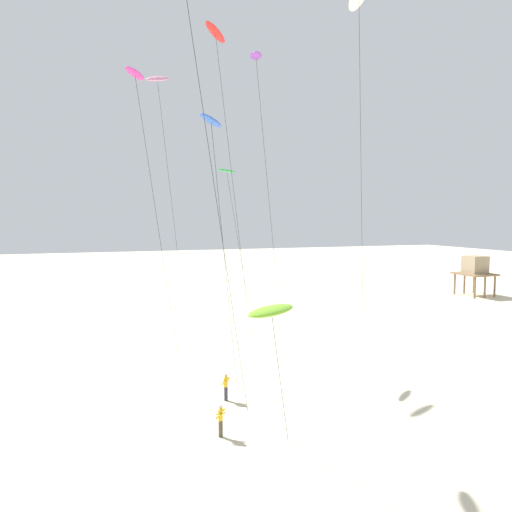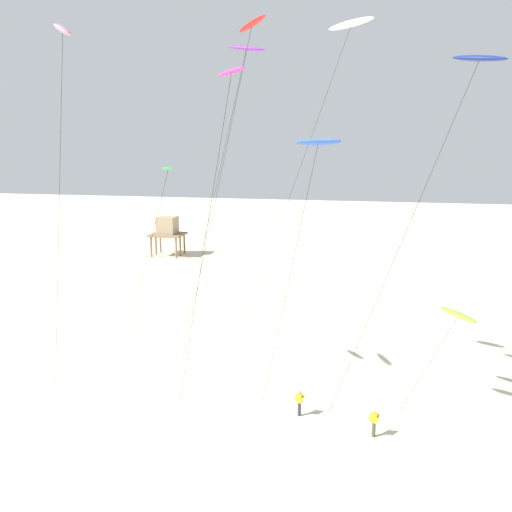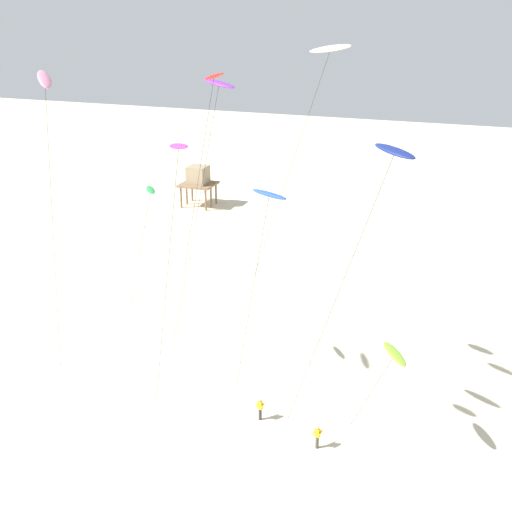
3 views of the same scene
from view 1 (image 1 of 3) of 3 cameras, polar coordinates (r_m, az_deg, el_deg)
The scene contains 11 objects.
ground_plane at distance 32.84m, azimuth -12.06°, elevation -15.24°, with size 260.00×260.00×0.00m, color beige.
kite_blue at distance 27.16m, azimuth -5.48°, elevation 15.88°, with size 4.96×3.67×16.83m.
kite_magenta at distance 30.94m, azimuth -14.44°, elevation 19.92°, with size 5.43×4.05×20.07m.
kite_green at distance 37.49m, azimuth -3.52°, elevation 9.91°, with size 6.76×5.33×15.00m.
kite_purple at distance 34.44m, azimuth 0.04°, elevation 22.79°, with size 8.05×5.65×22.45m.
kite_lime at distance 19.69m, azimuth 1.93°, elevation -6.75°, with size 3.86×3.45×7.49m.
kite_pink at distance 41.77m, azimuth -11.92°, elevation 20.16°, with size 5.33×4.28×23.26m.
kite_red at distance 32.87m, azimuth -4.87°, elevation 24.76°, with size 7.63×5.76×23.28m.
kite_flyer_nearest at distance 29.55m, azimuth -3.70°, elevation -15.60°, with size 0.68×0.67×1.67m.
kite_flyer_middle at distance 25.16m, azimuth -4.35°, elevation -19.33°, with size 0.66×0.65×1.67m.
stilt_house at distance 73.87m, azimuth 25.19°, elevation -1.31°, with size 4.77×4.45×5.75m.
Camera 1 is at (30.67, -3.83, 11.10)m, focal length 32.73 mm.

